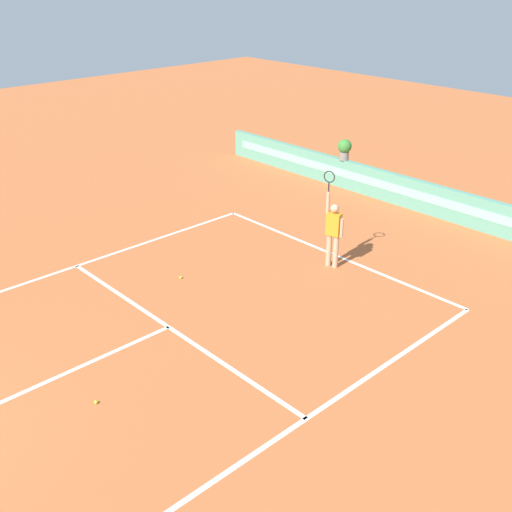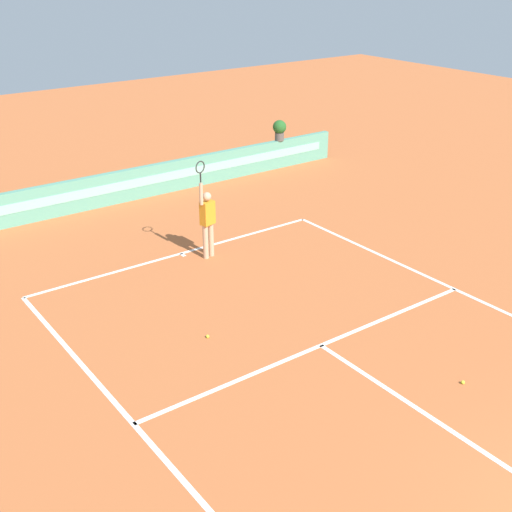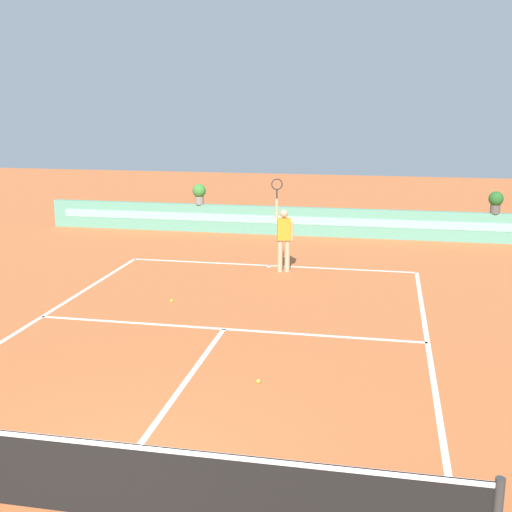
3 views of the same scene
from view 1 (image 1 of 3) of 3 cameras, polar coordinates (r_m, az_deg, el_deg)
ground_plane at (r=13.56m, az=-9.48°, el=-7.13°), size 60.00×60.00×0.00m
court_lines at (r=13.90m, az=-7.03°, el=-6.06°), size 8.32×11.94×0.01m
back_wall_barrier at (r=20.26m, az=15.44°, el=5.23°), size 18.00×0.21×1.00m
tennis_player at (r=15.90m, az=7.18°, el=2.45°), size 0.61×0.30×2.58m
tennis_ball_near_baseline at (r=15.69m, az=-6.99°, el=-1.98°), size 0.07×0.07×0.07m
tennis_ball_mid_court at (r=11.85m, az=-14.62°, el=-12.97°), size 0.07×0.07×0.07m
potted_plant_left at (r=21.82m, az=8.21°, el=9.86°), size 0.48×0.48×0.72m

